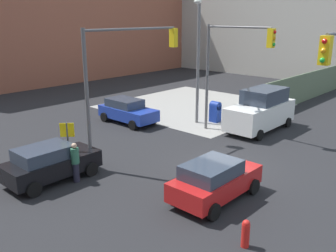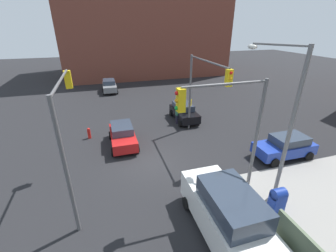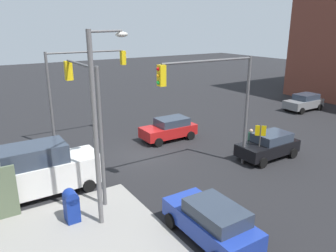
{
  "view_description": "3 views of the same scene",
  "coord_description": "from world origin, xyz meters",
  "px_view_note": "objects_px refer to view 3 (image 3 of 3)",
  "views": [
    {
      "loc": [
        -14.18,
        -9.34,
        7.0
      ],
      "look_at": [
        -2.78,
        1.13,
        2.42
      ],
      "focal_mm": 40.0,
      "sensor_mm": 36.0,
      "label": 1
    },
    {
      "loc": [
        12.9,
        -2.68,
        8.75
      ],
      "look_at": [
        -0.34,
        1.27,
        2.44
      ],
      "focal_mm": 24.0,
      "sensor_mm": 36.0,
      "label": 2
    },
    {
      "loc": [
        9.4,
        17.64,
        8.13
      ],
      "look_at": [
        -2.11,
        -0.28,
        1.55
      ],
      "focal_mm": 35.0,
      "sensor_mm": 36.0,
      "label": 3
    }
  ],
  "objects_px": {
    "sedan_red": "(169,129)",
    "van_white_delivery": "(42,170)",
    "traffic_signal_nw_corner": "(216,92)",
    "mailbox_blue": "(71,205)",
    "pedestrian_crossing": "(250,142)",
    "hatchback_black": "(269,145)",
    "coupe_gray": "(304,102)",
    "street_lamp_corner": "(100,115)",
    "sedan_blue": "(212,221)",
    "traffic_signal_ne_corner": "(86,104)",
    "traffic_signal_se_corner": "(81,78)",
    "fire_hydrant": "(172,121)"
  },
  "relations": [
    {
      "from": "traffic_signal_nw_corner",
      "to": "mailbox_blue",
      "type": "xyz_separation_m",
      "value": [
        8.31,
        0.5,
        -3.91
      ]
    },
    {
      "from": "sedan_red",
      "to": "coupe_gray",
      "type": "height_order",
      "value": "same"
    },
    {
      "from": "mailbox_blue",
      "to": "fire_hydrant",
      "type": "distance_m",
      "value": 14.5
    },
    {
      "from": "traffic_signal_se_corner",
      "to": "sedan_blue",
      "type": "bearing_deg",
      "value": 91.23
    },
    {
      "from": "sedan_blue",
      "to": "sedan_red",
      "type": "bearing_deg",
      "value": -114.97
    },
    {
      "from": "coupe_gray",
      "to": "hatchback_black",
      "type": "height_order",
      "value": "same"
    },
    {
      "from": "traffic_signal_ne_corner",
      "to": "pedestrian_crossing",
      "type": "bearing_deg",
      "value": 174.63
    },
    {
      "from": "fire_hydrant",
      "to": "sedan_blue",
      "type": "relative_size",
      "value": 0.22
    },
    {
      "from": "traffic_signal_se_corner",
      "to": "traffic_signal_ne_corner",
      "type": "bearing_deg",
      "value": 73.2
    },
    {
      "from": "traffic_signal_nw_corner",
      "to": "traffic_signal_se_corner",
      "type": "relative_size",
      "value": 1.0
    },
    {
      "from": "traffic_signal_ne_corner",
      "to": "sedan_red",
      "type": "bearing_deg",
      "value": -149.55
    },
    {
      "from": "van_white_delivery",
      "to": "hatchback_black",
      "type": "bearing_deg",
      "value": 167.38
    },
    {
      "from": "mailbox_blue",
      "to": "pedestrian_crossing",
      "type": "relative_size",
      "value": 0.8
    },
    {
      "from": "traffic_signal_se_corner",
      "to": "fire_hydrant",
      "type": "relative_size",
      "value": 6.91
    },
    {
      "from": "street_lamp_corner",
      "to": "coupe_gray",
      "type": "bearing_deg",
      "value": -163.05
    },
    {
      "from": "traffic_signal_ne_corner",
      "to": "sedan_blue",
      "type": "distance_m",
      "value": 7.83
    },
    {
      "from": "traffic_signal_nw_corner",
      "to": "coupe_gray",
      "type": "xyz_separation_m",
      "value": [
        -16.95,
        -6.22,
        -3.83
      ]
    },
    {
      "from": "pedestrian_crossing",
      "to": "hatchback_black",
      "type": "bearing_deg",
      "value": -69.3
    },
    {
      "from": "traffic_signal_se_corner",
      "to": "traffic_signal_ne_corner",
      "type": "height_order",
      "value": "same"
    },
    {
      "from": "fire_hydrant",
      "to": "traffic_signal_nw_corner",
      "type": "bearing_deg",
      "value": 71.62
    },
    {
      "from": "van_white_delivery",
      "to": "traffic_signal_nw_corner",
      "type": "bearing_deg",
      "value": 162.83
    },
    {
      "from": "hatchback_black",
      "to": "pedestrian_crossing",
      "type": "bearing_deg",
      "value": -54.17
    },
    {
      "from": "mailbox_blue",
      "to": "pedestrian_crossing",
      "type": "distance_m",
      "value": 12.06
    },
    {
      "from": "sedan_red",
      "to": "street_lamp_corner",
      "type": "bearing_deg",
      "value": 42.11
    },
    {
      "from": "sedan_red",
      "to": "van_white_delivery",
      "type": "distance_m",
      "value": 10.29
    },
    {
      "from": "traffic_signal_nw_corner",
      "to": "sedan_blue",
      "type": "height_order",
      "value": "traffic_signal_nw_corner"
    },
    {
      "from": "street_lamp_corner",
      "to": "sedan_red",
      "type": "bearing_deg",
      "value": -137.89
    },
    {
      "from": "mailbox_blue",
      "to": "sedan_red",
      "type": "distance_m",
      "value": 11.39
    },
    {
      "from": "traffic_signal_nw_corner",
      "to": "pedestrian_crossing",
      "type": "xyz_separation_m",
      "value": [
        -3.69,
        -0.7,
        -3.74
      ]
    },
    {
      "from": "mailbox_blue",
      "to": "hatchback_black",
      "type": "height_order",
      "value": "hatchback_black"
    },
    {
      "from": "sedan_red",
      "to": "hatchback_black",
      "type": "relative_size",
      "value": 0.99
    },
    {
      "from": "traffic_signal_ne_corner",
      "to": "coupe_gray",
      "type": "bearing_deg",
      "value": -169.07
    },
    {
      "from": "coupe_gray",
      "to": "sedan_blue",
      "type": "bearing_deg",
      "value": 27.51
    },
    {
      "from": "traffic_signal_nw_corner",
      "to": "van_white_delivery",
      "type": "relative_size",
      "value": 1.2
    },
    {
      "from": "mailbox_blue",
      "to": "van_white_delivery",
      "type": "relative_size",
      "value": 0.26
    },
    {
      "from": "hatchback_black",
      "to": "van_white_delivery",
      "type": "relative_size",
      "value": 0.76
    },
    {
      "from": "street_lamp_corner",
      "to": "fire_hydrant",
      "type": "height_order",
      "value": "street_lamp_corner"
    },
    {
      "from": "mailbox_blue",
      "to": "pedestrian_crossing",
      "type": "xyz_separation_m",
      "value": [
        -12.0,
        -1.2,
        0.17
      ]
    },
    {
      "from": "traffic_signal_nw_corner",
      "to": "sedan_red",
      "type": "distance_m",
      "value": 7.28
    },
    {
      "from": "coupe_gray",
      "to": "van_white_delivery",
      "type": "relative_size",
      "value": 0.77
    },
    {
      "from": "coupe_gray",
      "to": "van_white_delivery",
      "type": "xyz_separation_m",
      "value": [
        25.68,
        3.52,
        0.44
      ]
    },
    {
      "from": "fire_hydrant",
      "to": "pedestrian_crossing",
      "type": "xyz_separation_m",
      "value": [
        -0.8,
        8.0,
        0.45
      ]
    },
    {
      "from": "hatchback_black",
      "to": "traffic_signal_se_corner",
      "type": "bearing_deg",
      "value": -46.5
    },
    {
      "from": "mailbox_blue",
      "to": "fire_hydrant",
      "type": "relative_size",
      "value": 1.52
    },
    {
      "from": "mailbox_blue",
      "to": "hatchback_black",
      "type": "bearing_deg",
      "value": -178.79
    },
    {
      "from": "pedestrian_crossing",
      "to": "traffic_signal_nw_corner",
      "type": "bearing_deg",
      "value": 175.61
    },
    {
      "from": "sedan_red",
      "to": "pedestrian_crossing",
      "type": "xyz_separation_m",
      "value": [
        -2.73,
        5.42,
        0.09
      ]
    },
    {
      "from": "street_lamp_corner",
      "to": "van_white_delivery",
      "type": "relative_size",
      "value": 1.48
    },
    {
      "from": "traffic_signal_nw_corner",
      "to": "street_lamp_corner",
      "type": "relative_size",
      "value": 0.81
    },
    {
      "from": "sedan_red",
      "to": "van_white_delivery",
      "type": "xyz_separation_m",
      "value": [
        9.69,
        3.42,
        0.44
      ]
    }
  ]
}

